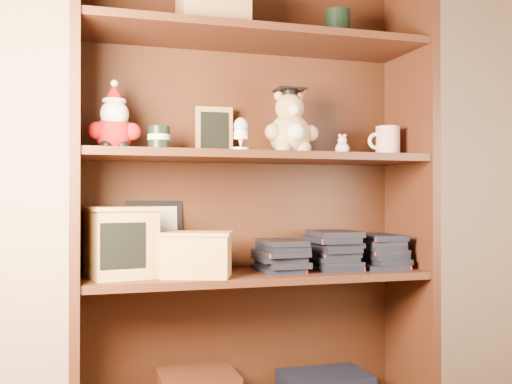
# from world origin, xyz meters

# --- Properties ---
(bookcase) EXTENTS (1.20, 0.35, 1.60)m
(bookcase) POSITION_xyz_m (0.06, 1.36, 0.78)
(bookcase) COLOR #412012
(bookcase) RESTS_ON ground
(shelf_lower) EXTENTS (1.14, 0.33, 0.02)m
(shelf_lower) POSITION_xyz_m (0.06, 1.30, 0.54)
(shelf_lower) COLOR #412012
(shelf_lower) RESTS_ON ground
(shelf_upper) EXTENTS (1.14, 0.33, 0.02)m
(shelf_upper) POSITION_xyz_m (0.06, 1.30, 0.94)
(shelf_upper) COLOR #412012
(shelf_upper) RESTS_ON ground
(santa_plush) EXTENTS (0.16, 0.12, 0.23)m
(santa_plush) POSITION_xyz_m (-0.41, 1.30, 1.03)
(santa_plush) COLOR #A50F0F
(santa_plush) RESTS_ON shelf_upper
(teachers_tin) EXTENTS (0.07, 0.07, 0.08)m
(teachers_tin) POSITION_xyz_m (-0.27, 1.30, 0.99)
(teachers_tin) COLOR black
(teachers_tin) RESTS_ON shelf_upper
(chalkboard_plaque) EXTENTS (0.13, 0.07, 0.17)m
(chalkboard_plaque) POSITION_xyz_m (-0.06, 1.42, 1.03)
(chalkboard_plaque) COLOR #9E7547
(chalkboard_plaque) RESTS_ON shelf_upper
(egg_cup) EXTENTS (0.05, 0.05, 0.11)m
(egg_cup) POSITION_xyz_m (-0.01, 1.23, 1.01)
(egg_cup) COLOR white
(egg_cup) RESTS_ON shelf_upper
(grad_teddy_bear) EXTENTS (0.19, 0.16, 0.23)m
(grad_teddy_bear) POSITION_xyz_m (0.18, 1.30, 1.04)
(grad_teddy_bear) COLOR tan
(grad_teddy_bear) RESTS_ON shelf_upper
(pink_figurine) EXTENTS (0.05, 0.05, 0.08)m
(pink_figurine) POSITION_xyz_m (0.38, 1.31, 0.98)
(pink_figurine) COLOR beige
(pink_figurine) RESTS_ON shelf_upper
(teacher_mug) EXTENTS (0.12, 0.09, 0.11)m
(teacher_mug) POSITION_xyz_m (0.55, 1.31, 1.00)
(teacher_mug) COLOR silver
(teacher_mug) RESTS_ON shelf_upper
(certificate_frame) EXTENTS (0.19, 0.05, 0.24)m
(certificate_frame) POSITION_xyz_m (-0.26, 1.44, 0.67)
(certificate_frame) COLOR black
(certificate_frame) RESTS_ON shelf_lower
(treats_box) EXTENTS (0.24, 0.24, 0.22)m
(treats_box) POSITION_xyz_m (-0.39, 1.30, 0.66)
(treats_box) COLOR tan
(treats_box) RESTS_ON shelf_lower
(pencils_box) EXTENTS (0.26, 0.22, 0.14)m
(pencils_box) POSITION_xyz_m (-0.16, 1.24, 0.62)
(pencils_box) COLOR tan
(pencils_box) RESTS_ON shelf_lower
(book_stack_left) EXTENTS (0.14, 0.20, 0.10)m
(book_stack_left) POSITION_xyz_m (0.15, 1.30, 0.60)
(book_stack_left) COLOR black
(book_stack_left) RESTS_ON shelf_lower
(book_stack_mid) EXTENTS (0.14, 0.20, 0.13)m
(book_stack_mid) POSITION_xyz_m (0.34, 1.30, 0.61)
(book_stack_mid) COLOR black
(book_stack_mid) RESTS_ON shelf_lower
(book_stack_right) EXTENTS (0.14, 0.20, 0.11)m
(book_stack_right) POSITION_xyz_m (0.53, 1.30, 0.61)
(book_stack_right) COLOR black
(book_stack_right) RESTS_ON shelf_lower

